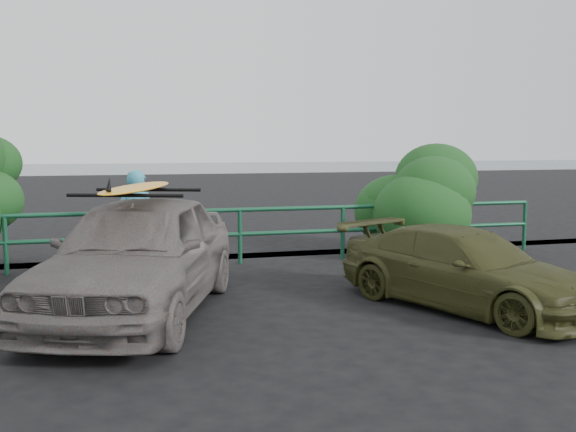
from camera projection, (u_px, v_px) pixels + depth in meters
name	position (u px, v px, depth m)	size (l,w,h in m)	color
ground	(234.00, 353.00, 6.79)	(80.00, 80.00, 0.00)	black
ocean	(130.00, 165.00, 64.43)	(200.00, 200.00, 0.00)	slate
guardrail	(185.00, 238.00, 11.53)	(14.00, 0.08, 1.04)	#154A2F
shrub_right	(426.00, 203.00, 13.23)	(3.20, 2.40, 1.99)	#1B481B
sedan	(139.00, 254.00, 8.31)	(1.85, 4.59, 1.56)	#615956
olive_vehicle	(465.00, 269.00, 8.63)	(1.50, 3.69, 1.07)	#383A19
man	(137.00, 224.00, 10.50)	(0.65, 0.43, 1.79)	teal
roof_rack	(137.00, 192.00, 8.22)	(1.44, 1.01, 0.05)	black
surfboard	(137.00, 188.00, 8.21)	(0.50, 2.42, 0.07)	orange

